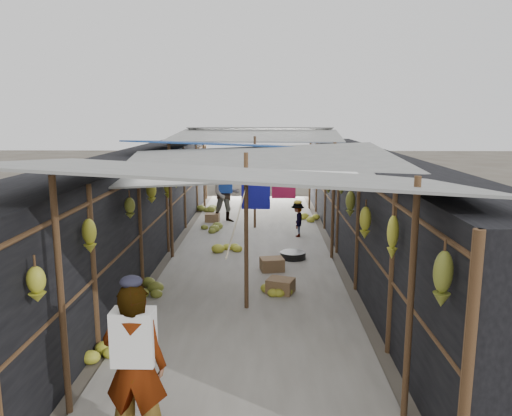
# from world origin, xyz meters

# --- Properties ---
(ground) EXTENTS (80.00, 80.00, 0.00)m
(ground) POSITION_xyz_m (0.00, 0.00, 0.00)
(ground) COLOR #6B6356
(ground) RESTS_ON ground
(aisle_slab) EXTENTS (3.60, 16.00, 0.02)m
(aisle_slab) POSITION_xyz_m (0.00, 6.50, 0.01)
(aisle_slab) COLOR #9E998E
(aisle_slab) RESTS_ON ground
(stall_left) EXTENTS (1.40, 15.00, 2.30)m
(stall_left) POSITION_xyz_m (-2.70, 6.50, 1.15)
(stall_left) COLOR black
(stall_left) RESTS_ON ground
(stall_right) EXTENTS (1.40, 15.00, 2.30)m
(stall_right) POSITION_xyz_m (2.70, 6.50, 1.15)
(stall_right) COLOR black
(stall_right) RESTS_ON ground
(crate_near) EXTENTS (0.53, 0.46, 0.28)m
(crate_near) POSITION_xyz_m (0.45, 5.04, 0.14)
(crate_near) COLOR #8B6646
(crate_near) RESTS_ON ground
(crate_mid) EXTENTS (0.56, 0.50, 0.28)m
(crate_mid) POSITION_xyz_m (0.59, 3.73, 0.14)
(crate_mid) COLOR #8B6646
(crate_mid) RESTS_ON ground
(crate_back) EXTENTS (0.43, 0.36, 0.26)m
(crate_back) POSITION_xyz_m (-1.29, 9.76, 0.13)
(crate_back) COLOR #8B6646
(crate_back) RESTS_ON ground
(black_basin) EXTENTS (0.57, 0.57, 0.17)m
(black_basin) POSITION_xyz_m (0.92, 5.91, 0.09)
(black_basin) COLOR black
(black_basin) RESTS_ON ground
(vendor_elderly) EXTENTS (0.63, 0.43, 1.66)m
(vendor_elderly) POSITION_xyz_m (-0.92, -0.50, 0.83)
(vendor_elderly) COLOR white
(vendor_elderly) RESTS_ON ground
(shopper_blue) EXTENTS (0.95, 0.80, 1.73)m
(shopper_blue) POSITION_xyz_m (-0.88, 9.78, 0.87)
(shopper_blue) COLOR #1D4A93
(shopper_blue) RESTS_ON ground
(vendor_seated) EXTENTS (0.38, 0.62, 0.93)m
(vendor_seated) POSITION_xyz_m (1.15, 7.96, 0.46)
(vendor_seated) COLOR #4B4541
(vendor_seated) RESTS_ON ground
(market_canopy) EXTENTS (5.62, 15.20, 2.77)m
(market_canopy) POSITION_xyz_m (0.03, 6.86, 2.41)
(market_canopy) COLOR brown
(market_canopy) RESTS_ON ground
(hanging_bananas) EXTENTS (3.96, 14.35, 0.81)m
(hanging_bananas) POSITION_xyz_m (0.06, 6.82, 1.65)
(hanging_bananas) COLOR gold
(hanging_bananas) RESTS_ON ground
(floor_bananas) EXTENTS (3.92, 10.49, 0.36)m
(floor_bananas) POSITION_xyz_m (-1.03, 6.08, 0.16)
(floor_bananas) COLOR olive
(floor_bananas) RESTS_ON ground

